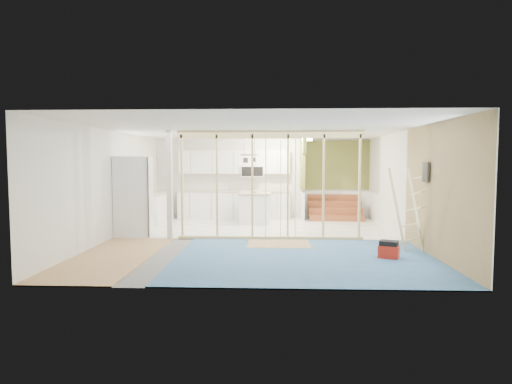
{
  "coord_description": "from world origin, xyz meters",
  "views": [
    {
      "loc": [
        0.39,
        -10.09,
        1.85
      ],
      "look_at": [
        -0.06,
        0.6,
        1.1
      ],
      "focal_mm": 30.0,
      "sensor_mm": 36.0,
      "label": 1
    }
  ],
  "objects_px": {
    "fridge": "(134,196)",
    "ladder": "(409,209)",
    "island": "(255,208)",
    "toolbox": "(389,250)"
  },
  "relations": [
    {
      "from": "island",
      "to": "toolbox",
      "type": "xyz_separation_m",
      "value": [
        2.76,
        -4.62,
        -0.3
      ]
    },
    {
      "from": "fridge",
      "to": "ladder",
      "type": "xyz_separation_m",
      "value": [
        6.28,
        -1.68,
        -0.11
      ]
    },
    {
      "from": "fridge",
      "to": "toolbox",
      "type": "bearing_deg",
      "value": -31.11
    },
    {
      "from": "fridge",
      "to": "ladder",
      "type": "relative_size",
      "value": 1.16
    },
    {
      "from": "island",
      "to": "fridge",
      "type": "bearing_deg",
      "value": -137.95
    },
    {
      "from": "fridge",
      "to": "island",
      "type": "bearing_deg",
      "value": 28.76
    },
    {
      "from": "toolbox",
      "to": "ladder",
      "type": "xyz_separation_m",
      "value": [
        0.57,
        0.69,
        0.71
      ]
    },
    {
      "from": "fridge",
      "to": "island",
      "type": "relative_size",
      "value": 1.92
    },
    {
      "from": "toolbox",
      "to": "island",
      "type": "bearing_deg",
      "value": 144.67
    },
    {
      "from": "ladder",
      "to": "island",
      "type": "bearing_deg",
      "value": 129.19
    }
  ]
}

